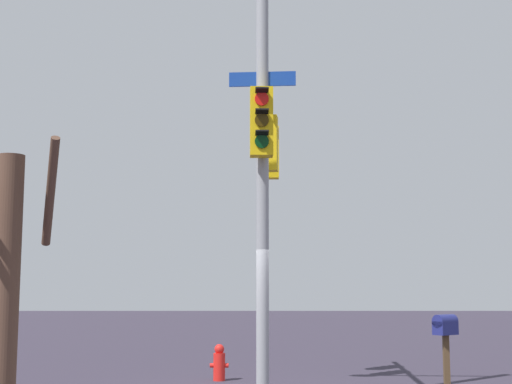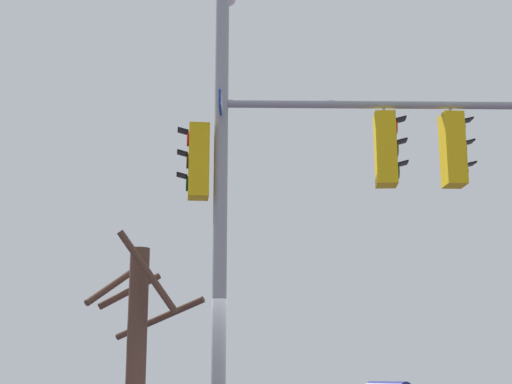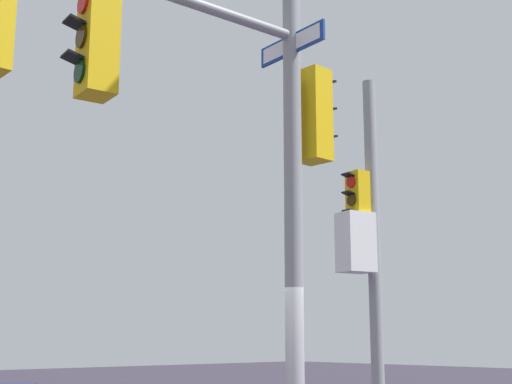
{
  "view_description": "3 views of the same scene",
  "coord_description": "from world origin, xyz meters",
  "views": [
    {
      "loc": [
        -0.37,
        11.76,
        1.97
      ],
      "look_at": [
        -0.37,
        0.78,
        3.37
      ],
      "focal_mm": 50.19,
      "sensor_mm": 36.0,
      "label": 1
    },
    {
      "loc": [
        -11.2,
        0.62,
        1.49
      ],
      "look_at": [
        -0.13,
        -0.22,
        4.13
      ],
      "focal_mm": 53.31,
      "sensor_mm": 36.0,
      "label": 2
    },
    {
      "loc": [
        5.12,
        -5.27,
        1.96
      ],
      "look_at": [
        -0.9,
        0.16,
        3.6
      ],
      "focal_mm": 50.91,
      "sensor_mm": 36.0,
      "label": 3
    }
  ],
  "objects": [
    {
      "name": "fire_hydrant",
      "position": [
        0.38,
        -3.11,
        0.34
      ],
      "size": [
        0.38,
        0.24,
        0.73
      ],
      "color": "red",
      "rests_on": "ground"
    },
    {
      "name": "main_signal_pole_assembly",
      "position": [
        -0.36,
        -0.61,
        4.99
      ],
      "size": [
        3.61,
        5.02,
        9.21
      ],
      "rotation": [
        0.0,
        0.0,
        4.66
      ],
      "color": "gray",
      "rests_on": "ground"
    },
    {
      "name": "bare_tree_across_street",
      "position": [
        3.17,
        1.73,
        2.08
      ],
      "size": [
        2.06,
        2.27,
        4.0
      ],
      "color": "brown",
      "rests_on": "ground"
    },
    {
      "name": "mailbox",
      "position": [
        -3.76,
        -1.22,
        1.11
      ],
      "size": [
        0.5,
        0.45,
        1.41
      ],
      "rotation": [
        0.0,
        0.0,
        5.35
      ],
      "color": "#4C3823",
      "rests_on": "ground"
    }
  ]
}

